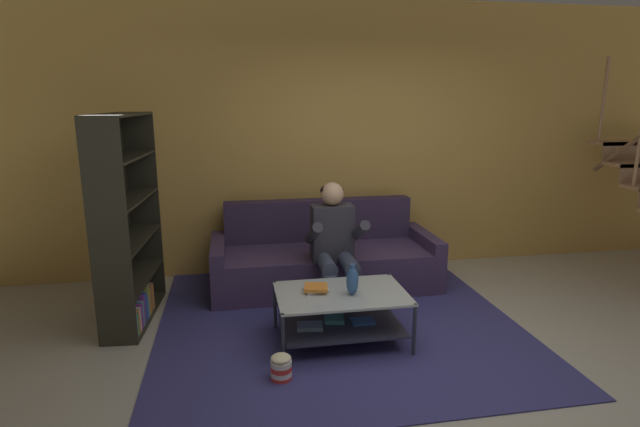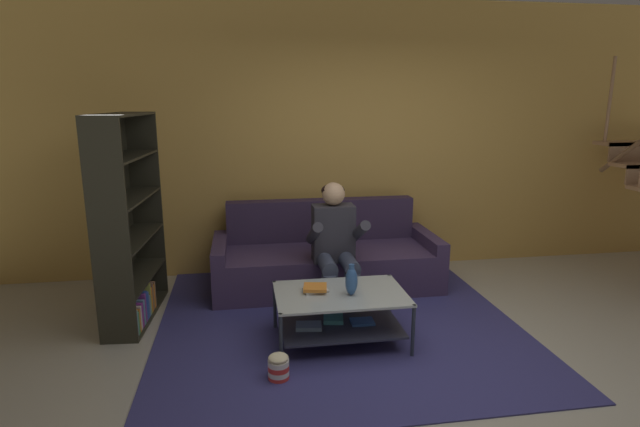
# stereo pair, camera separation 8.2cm
# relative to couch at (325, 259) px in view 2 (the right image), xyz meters

# --- Properties ---
(ground) EXTENTS (16.80, 16.80, 0.00)m
(ground) POSITION_rel_couch_xyz_m (0.39, -1.87, -0.27)
(ground) COLOR #AEAA9B
(back_partition) EXTENTS (8.40, 0.12, 2.90)m
(back_partition) POSITION_rel_couch_xyz_m (0.39, 0.59, 1.18)
(back_partition) COLOR gold
(back_partition) RESTS_ON ground
(couch) EXTENTS (2.24, 0.90, 0.84)m
(couch) POSITION_rel_couch_xyz_m (0.00, 0.00, 0.00)
(couch) COLOR #3F2F51
(couch) RESTS_ON ground
(person_seated_center) EXTENTS (0.50, 0.58, 1.14)m
(person_seated_center) POSITION_rel_couch_xyz_m (-0.00, -0.53, 0.34)
(person_seated_center) COLOR #394057
(person_seated_center) RESTS_ON ground
(coffee_table) EXTENTS (1.01, 0.66, 0.41)m
(coffee_table) POSITION_rel_couch_xyz_m (-0.10, -1.24, -0.00)
(coffee_table) COLOR #ABB7B8
(coffee_table) RESTS_ON ground
(area_rug) EXTENTS (3.00, 3.19, 0.01)m
(area_rug) POSITION_rel_couch_xyz_m (-0.05, -0.75, -0.27)
(area_rug) COLOR navy
(area_rug) RESTS_ON ground
(vase) EXTENTS (0.09, 0.09, 0.25)m
(vase) POSITION_rel_couch_xyz_m (-0.02, -1.30, 0.25)
(vase) COLOR #2E5593
(vase) RESTS_ON coffee_table
(book_stack) EXTENTS (0.21, 0.19, 0.05)m
(book_stack) POSITION_rel_couch_xyz_m (-0.28, -1.19, 0.17)
(book_stack) COLOR silver
(book_stack) RESTS_ON coffee_table
(bookshelf) EXTENTS (0.38, 1.10, 1.76)m
(bookshelf) POSITION_rel_couch_xyz_m (-1.81, -0.51, 0.43)
(bookshelf) COLOR #2B291F
(bookshelf) RESTS_ON ground
(popcorn_tub) EXTENTS (0.15, 0.15, 0.19)m
(popcorn_tub) POSITION_rel_couch_xyz_m (-0.61, -1.71, -0.18)
(popcorn_tub) COLOR red
(popcorn_tub) RESTS_ON ground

